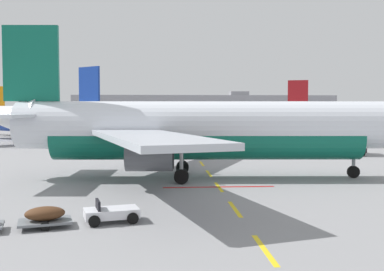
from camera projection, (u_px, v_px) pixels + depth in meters
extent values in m
cube|color=yellow|center=(264.00, 249.00, 17.54)|extent=(0.24, 4.00, 0.01)
cube|color=yellow|center=(235.00, 209.00, 24.74)|extent=(0.24, 4.00, 0.01)
cube|color=yellow|center=(219.00, 187.00, 31.84)|extent=(0.24, 4.00, 0.01)
cube|color=yellow|center=(209.00, 174.00, 38.58)|extent=(0.24, 4.00, 0.01)
cube|color=yellow|center=(202.00, 164.00, 45.70)|extent=(0.24, 4.00, 0.01)
cube|color=yellow|center=(196.00, 156.00, 52.90)|extent=(0.24, 4.00, 0.01)
cube|color=yellow|center=(193.00, 151.00, 59.23)|extent=(0.24, 4.00, 0.01)
cube|color=yellow|center=(190.00, 148.00, 65.04)|extent=(0.24, 4.00, 0.01)
cube|color=yellow|center=(188.00, 145.00, 71.11)|extent=(0.24, 4.00, 0.01)
cube|color=yellow|center=(186.00, 142.00, 77.28)|extent=(0.24, 4.00, 0.01)
cube|color=yellow|center=(184.00, 140.00, 82.79)|extent=(0.24, 4.00, 0.01)
cube|color=yellow|center=(183.00, 138.00, 88.74)|extent=(0.24, 4.00, 0.01)
cube|color=yellow|center=(181.00, 136.00, 95.25)|extent=(0.24, 4.00, 0.01)
cube|color=#B21414|center=(219.00, 187.00, 31.84)|extent=(8.00, 0.40, 0.01)
cylinder|color=silver|center=(207.00, 125.00, 35.78)|extent=(30.27, 5.58, 3.80)
cylinder|color=#0F604C|center=(207.00, 138.00, 35.84)|extent=(24.66, 4.94, 3.50)
cone|color=silver|center=(10.00, 119.00, 35.65)|extent=(4.38, 3.47, 3.23)
cube|color=#192333|center=(381.00, 117.00, 35.83)|extent=(1.77, 2.94, 0.60)
cube|color=#0F604C|center=(31.00, 63.00, 35.41)|extent=(4.41, 0.62, 6.00)
cube|color=silver|center=(37.00, 115.00, 38.83)|extent=(3.57, 6.58, 0.24)
cube|color=silver|center=(7.00, 116.00, 32.44)|extent=(3.57, 6.58, 0.24)
cube|color=#B7BCC6|center=(163.00, 127.00, 44.26)|extent=(10.98, 17.54, 0.36)
cube|color=#B7BCC6|center=(147.00, 137.00, 27.29)|extent=(9.27, 17.66, 0.36)
cylinder|color=#4C4F54|center=(160.00, 144.00, 41.35)|extent=(3.32, 2.29, 2.10)
cylinder|color=black|center=(177.00, 144.00, 41.36)|extent=(0.23, 1.79, 1.79)
cylinder|color=#4C4F54|center=(149.00, 156.00, 30.37)|extent=(3.32, 2.29, 2.10)
cylinder|color=black|center=(173.00, 156.00, 30.38)|extent=(0.23, 1.79, 1.79)
cylinder|color=gray|center=(354.00, 156.00, 35.99)|extent=(0.28, 0.28, 2.67)
cylinder|color=black|center=(353.00, 172.00, 36.07)|extent=(1.00, 0.34, 0.99)
cylinder|color=gray|center=(182.00, 152.00, 38.50)|extent=(0.28, 0.28, 2.61)
cylinder|color=black|center=(182.00, 167.00, 38.92)|extent=(1.12, 0.41, 1.10)
cylinder|color=black|center=(182.00, 168.00, 38.22)|extent=(1.12, 0.41, 1.10)
cylinder|color=gray|center=(181.00, 159.00, 33.31)|extent=(0.28, 0.28, 2.61)
cylinder|color=black|center=(181.00, 175.00, 33.73)|extent=(1.12, 0.41, 1.10)
cylinder|color=black|center=(181.00, 177.00, 33.03)|extent=(1.12, 0.41, 1.10)
cylinder|color=silver|center=(365.00, 116.00, 93.91)|extent=(29.22, 13.52, 3.75)
cylinder|color=maroon|center=(365.00, 121.00, 93.97)|extent=(23.92, 11.38, 3.45)
cone|color=silver|center=(290.00, 114.00, 98.13)|extent=(4.97, 4.39, 3.19)
cube|color=maroon|center=(298.00, 94.00, 97.41)|extent=(4.21, 1.79, 5.92)
cube|color=silver|center=(295.00, 112.00, 100.86)|extent=(5.10, 7.01, 0.24)
cube|color=silver|center=(294.00, 113.00, 94.80)|extent=(5.10, 7.01, 0.24)
cube|color=#B7BCC6|center=(343.00, 118.00, 103.06)|extent=(14.22, 16.02, 0.36)
cube|color=#B7BCC6|center=(348.00, 119.00, 86.96)|extent=(4.84, 16.80, 0.36)
cylinder|color=#4C4F54|center=(343.00, 124.00, 100.34)|extent=(3.67, 3.01, 2.07)
cylinder|color=black|center=(350.00, 124.00, 99.91)|extent=(0.70, 1.70, 1.76)
cylinder|color=#4C4F54|center=(346.00, 126.00, 89.92)|extent=(3.67, 3.01, 2.07)
cylinder|color=black|center=(354.00, 126.00, 89.49)|extent=(0.70, 1.70, 1.76)
cylinder|color=gray|center=(354.00, 127.00, 97.05)|extent=(0.28, 0.28, 2.57)
cylinder|color=black|center=(353.00, 133.00, 97.46)|extent=(1.14, 0.69, 1.08)
cylinder|color=black|center=(354.00, 133.00, 96.79)|extent=(1.14, 0.69, 1.08)
cylinder|color=gray|center=(356.00, 128.00, 92.13)|extent=(0.28, 0.28, 2.57)
cylinder|color=black|center=(355.00, 134.00, 92.53)|extent=(1.14, 0.69, 1.08)
cylinder|color=black|center=(356.00, 134.00, 91.87)|extent=(1.14, 0.69, 1.08)
cone|color=white|center=(3.00, 116.00, 99.41)|extent=(3.91, 3.11, 2.86)
cube|color=white|center=(4.00, 115.00, 102.22)|extent=(3.22, 5.85, 0.21)
cylinder|color=white|center=(35.00, 116.00, 79.68)|extent=(26.42, 22.05, 3.87)
cylinder|color=navy|center=(35.00, 122.00, 79.74)|extent=(21.76, 18.27, 3.56)
cone|color=white|center=(97.00, 114.00, 70.56)|extent=(5.39, 5.23, 3.29)
cube|color=navy|center=(89.00, 86.00, 71.32)|extent=(3.74, 3.07, 6.11)
cube|color=white|center=(77.00, 112.00, 68.47)|extent=(6.60, 7.13, 0.24)
cube|color=white|center=(107.00, 112.00, 73.83)|extent=(6.60, 7.13, 0.24)
cube|color=#B7BCC6|center=(3.00, 120.00, 70.30)|extent=(17.23, 13.38, 0.37)
cube|color=#B7BCC6|center=(87.00, 119.00, 84.52)|extent=(10.28, 17.95, 0.37)
cylinder|color=#4C4F54|center=(21.00, 129.00, 72.81)|extent=(3.88, 3.70, 2.14)
cylinder|color=black|center=(15.00, 129.00, 73.73)|extent=(1.22, 1.50, 1.82)
cylinder|color=#4C4F54|center=(75.00, 127.00, 82.01)|extent=(3.88, 3.70, 2.14)
cylinder|color=black|center=(69.00, 127.00, 82.93)|extent=(1.22, 1.50, 1.82)
cylinder|color=gray|center=(29.00, 131.00, 76.49)|extent=(0.28, 0.28, 2.66)
cylinder|color=black|center=(27.00, 139.00, 76.28)|extent=(1.10, 0.97, 1.12)
cylinder|color=black|center=(31.00, 139.00, 76.86)|extent=(1.10, 0.97, 1.12)
cylinder|color=gray|center=(54.00, 130.00, 80.84)|extent=(0.28, 0.28, 2.66)
cylinder|color=black|center=(53.00, 137.00, 80.62)|extent=(1.10, 0.97, 1.12)
cylinder|color=black|center=(56.00, 137.00, 81.21)|extent=(1.10, 0.97, 1.12)
cube|color=black|center=(347.00, 148.00, 55.96)|extent=(2.91, 7.16, 0.60)
cube|color=yellow|center=(341.00, 140.00, 58.22)|extent=(2.47, 2.54, 1.10)
cube|color=#192333|center=(338.00, 139.00, 59.37)|extent=(1.92, 0.20, 0.64)
cube|color=silver|center=(350.00, 138.00, 54.91)|extent=(2.74, 4.92, 2.10)
cylinder|color=black|center=(332.00, 149.00, 58.23)|extent=(0.35, 0.98, 0.96)
cylinder|color=black|center=(350.00, 149.00, 58.21)|extent=(0.35, 0.98, 0.96)
cylinder|color=black|center=(343.00, 152.00, 53.75)|extent=(0.35, 0.98, 0.96)
cylinder|color=black|center=(363.00, 152.00, 53.73)|extent=(0.35, 0.98, 0.96)
cube|color=silver|center=(112.00, 213.00, 21.83)|extent=(2.87, 2.02, 0.44)
cube|color=black|center=(98.00, 206.00, 21.60)|extent=(0.40, 1.11, 0.56)
cylinder|color=black|center=(127.00, 212.00, 22.79)|extent=(0.59, 0.32, 0.56)
cylinder|color=black|center=(133.00, 218.00, 21.46)|extent=(0.59, 0.32, 0.56)
cylinder|color=black|center=(91.00, 215.00, 22.21)|extent=(0.59, 0.32, 0.56)
cylinder|color=black|center=(94.00, 221.00, 20.88)|extent=(0.59, 0.32, 0.56)
cube|color=slate|center=(45.00, 221.00, 20.85)|extent=(2.70, 2.07, 0.12)
ellipsoid|color=#4C2D19|center=(45.00, 213.00, 20.83)|extent=(2.07, 1.63, 0.64)
cylinder|color=black|center=(45.00, 219.00, 21.49)|extent=(0.46, 0.25, 0.44)
cylinder|color=black|center=(45.00, 226.00, 20.21)|extent=(0.46, 0.25, 0.44)
cube|color=gray|center=(203.00, 112.00, 147.47)|extent=(80.68, 26.07, 10.05)
cube|color=#192333|center=(206.00, 110.00, 134.39)|extent=(74.23, 0.12, 3.62)
cube|color=gray|center=(239.00, 94.00, 147.93)|extent=(6.00, 5.00, 1.60)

